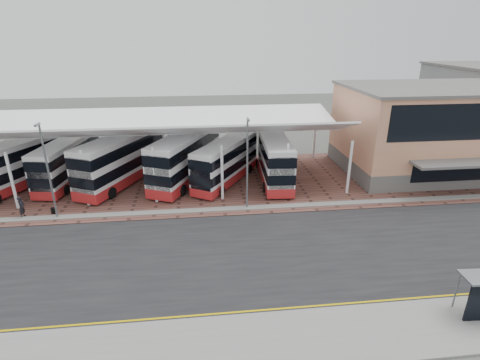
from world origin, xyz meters
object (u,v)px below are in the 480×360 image
(bus_2, at_px, (122,160))
(bus_5, at_px, (273,158))
(bus_1, at_px, (68,162))
(bus_4, at_px, (226,162))
(bus_3, at_px, (186,158))
(pedestrian, at_px, (22,207))
(bus_0, at_px, (14,166))
(terminal, at_px, (430,129))

(bus_2, height_order, bus_5, bus_2)
(bus_1, relative_size, bus_2, 0.91)
(bus_2, distance_m, bus_4, 10.53)
(bus_1, xyz_separation_m, bus_4, (16.00, -1.89, -0.03))
(bus_2, bearing_deg, bus_3, 25.13)
(bus_5, bearing_deg, bus_2, -179.53)
(bus_3, xyz_separation_m, pedestrian, (-13.46, -7.01, -1.52))
(bus_0, bearing_deg, bus_3, 26.87)
(terminal, xyz_separation_m, bus_0, (-42.91, -0.63, -2.32))
(pedestrian, bearing_deg, bus_0, 27.86)
(terminal, distance_m, bus_5, 17.56)
(bus_0, distance_m, pedestrian, 7.44)
(terminal, relative_size, bus_5, 1.62)
(pedestrian, bearing_deg, bus_5, -71.48)
(terminal, xyz_separation_m, pedestrian, (-39.81, -7.26, -3.67))
(bus_0, height_order, bus_3, bus_3)
(bus_0, bearing_deg, bus_2, 28.03)
(bus_3, distance_m, pedestrian, 15.25)
(bus_3, bearing_deg, terminal, 24.82)
(bus_2, bearing_deg, terminal, 25.98)
(bus_4, relative_size, bus_5, 0.89)
(bus_1, height_order, bus_3, bus_3)
(terminal, xyz_separation_m, bus_4, (-22.32, -1.21, -2.48))
(bus_0, xyz_separation_m, bus_1, (4.59, 1.31, -0.12))
(terminal, height_order, bus_4, terminal)
(bus_4, bearing_deg, bus_2, -154.10)
(bus_3, bearing_deg, bus_1, -160.20)
(bus_4, bearing_deg, bus_5, 34.47)
(bus_3, bearing_deg, bus_0, -154.42)
(bus_0, xyz_separation_m, bus_2, (10.11, 0.44, 0.15))
(bus_1, bearing_deg, bus_3, 4.99)
(bus_5, bearing_deg, pedestrian, -161.01)
(bus_0, relative_size, bus_1, 1.03)
(bus_2, relative_size, bus_4, 1.17)
(bus_2, bearing_deg, pedestrian, -109.13)
(bus_2, height_order, pedestrian, bus_2)
(bus_5, distance_m, pedestrian, 23.34)
(bus_4, bearing_deg, terminal, 34.53)
(terminal, relative_size, bus_4, 1.82)
(bus_0, xyz_separation_m, pedestrian, (3.10, -6.63, -1.35))
(bus_0, xyz_separation_m, bus_5, (25.52, -0.32, 0.02))
(terminal, height_order, bus_2, terminal)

